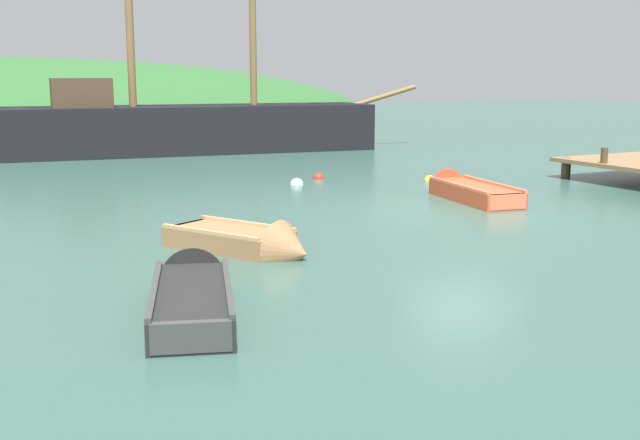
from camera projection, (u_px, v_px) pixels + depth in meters
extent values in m
plane|color=#33564C|center=(463.00, 212.00, 18.10)|extent=(120.00, 120.00, 0.00)
cylinder|color=#4F3D27|center=(565.00, 178.00, 24.06)|extent=(0.28, 0.28, 1.22)
cylinder|color=#4F3D27|center=(604.00, 155.00, 22.48)|extent=(0.20, 0.20, 0.45)
ellipsoid|color=#2D602D|center=(5.00, 127.00, 46.58)|extent=(47.94, 26.25, 8.22)
cube|color=black|center=(191.00, 139.00, 31.78)|extent=(15.15, 4.91, 2.69)
cube|color=#997A51|center=(190.00, 107.00, 31.54)|extent=(14.53, 4.58, 0.10)
cylinder|color=olive|center=(385.00, 96.00, 34.43)|extent=(2.95, 0.53, 0.97)
cube|color=#4C3828|center=(81.00, 93.00, 30.01)|extent=(2.44, 2.51, 1.10)
cube|color=#9E7047|center=(229.00, 242.00, 14.32)|extent=(2.08, 2.56, 0.48)
cone|color=#9E7047|center=(293.00, 252.00, 13.51)|extent=(1.22, 1.03, 1.06)
cube|color=tan|center=(185.00, 232.00, 14.92)|extent=(0.94, 0.59, 0.33)
cube|color=tan|center=(246.00, 235.00, 14.06)|extent=(0.99, 0.65, 0.05)
cube|color=tan|center=(212.00, 230.00, 14.51)|extent=(0.99, 0.65, 0.05)
cube|color=tan|center=(209.00, 232.00, 13.85)|extent=(1.15, 2.03, 0.07)
cube|color=tan|center=(247.00, 223.00, 14.69)|extent=(1.15, 2.03, 0.07)
cube|color=#C64C2D|center=(475.00, 196.00, 19.66)|extent=(1.52, 3.19, 0.52)
cone|color=#C64C2D|center=(441.00, 186.00, 21.44)|extent=(1.12, 0.89, 1.02)
cube|color=#FF6E48|center=(507.00, 202.00, 18.26)|extent=(0.97, 0.26, 0.36)
cube|color=#FF6E48|center=(465.00, 185.00, 20.12)|extent=(1.00, 0.33, 0.05)
cube|color=#FF6E48|center=(486.00, 191.00, 19.12)|extent=(1.00, 0.33, 0.05)
cube|color=#FF6E48|center=(493.00, 183.00, 19.76)|extent=(0.53, 2.98, 0.07)
cube|color=#FF6E48|center=(458.00, 185.00, 19.45)|extent=(0.53, 2.98, 0.07)
cube|color=black|center=(192.00, 308.00, 10.24)|extent=(1.86, 3.03, 0.51)
cone|color=black|center=(193.00, 274.00, 11.97)|extent=(1.14, 0.97, 0.97)
cube|color=#3B3B3B|center=(191.00, 337.00, 8.89)|extent=(0.91, 0.40, 0.36)
cube|color=#3B3B3B|center=(192.00, 284.00, 10.69)|extent=(0.95, 0.46, 0.05)
cube|color=#3B3B3B|center=(191.00, 305.00, 9.72)|extent=(0.95, 0.46, 0.05)
cube|color=#3B3B3B|center=(228.00, 286.00, 10.26)|extent=(0.94, 2.68, 0.07)
cube|color=#3B3B3B|center=(154.00, 288.00, 10.12)|extent=(0.94, 2.68, 0.07)
sphere|color=red|center=(319.00, 179.00, 23.87)|extent=(0.35, 0.35, 0.35)
sphere|color=white|center=(297.00, 185.00, 22.62)|extent=(0.38, 0.38, 0.38)
sphere|color=yellow|center=(430.00, 181.00, 23.34)|extent=(0.35, 0.35, 0.35)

